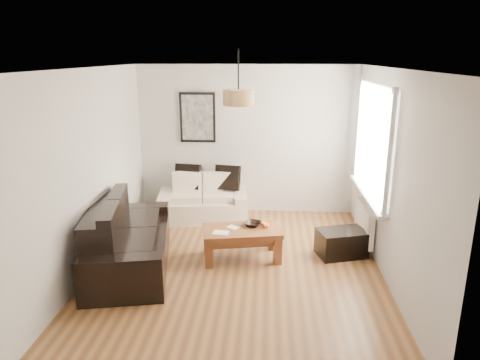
# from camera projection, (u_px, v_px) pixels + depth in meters

# --- Properties ---
(floor) EXTENTS (4.50, 4.50, 0.00)m
(floor) POSITION_uv_depth(u_px,v_px,m) (237.00, 267.00, 5.87)
(floor) COLOR brown
(floor) RESTS_ON ground
(ceiling) EXTENTS (3.80, 4.50, 0.00)m
(ceiling) POSITION_uv_depth(u_px,v_px,m) (237.00, 68.00, 5.15)
(ceiling) COLOR white
(ceiling) RESTS_ON floor
(wall_back) EXTENTS (3.80, 0.04, 2.60)m
(wall_back) POSITION_uv_depth(u_px,v_px,m) (246.00, 140.00, 7.66)
(wall_back) COLOR silver
(wall_back) RESTS_ON floor
(wall_front) EXTENTS (3.80, 0.04, 2.60)m
(wall_front) POSITION_uv_depth(u_px,v_px,m) (215.00, 251.00, 3.35)
(wall_front) COLOR silver
(wall_front) RESTS_ON floor
(wall_left) EXTENTS (0.04, 4.50, 2.60)m
(wall_left) POSITION_uv_depth(u_px,v_px,m) (90.00, 172.00, 5.63)
(wall_left) COLOR silver
(wall_left) RESTS_ON floor
(wall_right) EXTENTS (0.04, 4.50, 2.60)m
(wall_right) POSITION_uv_depth(u_px,v_px,m) (390.00, 177.00, 5.38)
(wall_right) COLOR silver
(wall_right) RESTS_ON floor
(window_bay) EXTENTS (0.14, 1.90, 1.60)m
(window_bay) POSITION_uv_depth(u_px,v_px,m) (374.00, 141.00, 6.07)
(window_bay) COLOR white
(window_bay) RESTS_ON wall_right
(radiator) EXTENTS (0.10, 0.90, 0.52)m
(radiator) POSITION_uv_depth(u_px,v_px,m) (364.00, 222.00, 6.41)
(radiator) COLOR white
(radiator) RESTS_ON wall_right
(poster) EXTENTS (0.62, 0.04, 0.87)m
(poster) POSITION_uv_depth(u_px,v_px,m) (198.00, 118.00, 7.58)
(poster) COLOR black
(poster) RESTS_ON wall_back
(pendant_shade) EXTENTS (0.40, 0.40, 0.20)m
(pendant_shade) POSITION_uv_depth(u_px,v_px,m) (238.00, 97.00, 5.54)
(pendant_shade) COLOR tan
(pendant_shade) RESTS_ON ceiling
(loveseat_cream) EXTENTS (1.59, 1.00, 0.74)m
(loveseat_cream) POSITION_uv_depth(u_px,v_px,m) (203.00, 198.00, 7.52)
(loveseat_cream) COLOR beige
(loveseat_cream) RESTS_ON floor
(sofa_leather) EXTENTS (1.33, 2.14, 0.86)m
(sofa_leather) POSITION_uv_depth(u_px,v_px,m) (129.00, 237.00, 5.77)
(sofa_leather) COLOR black
(sofa_leather) RESTS_ON floor
(coffee_table) EXTENTS (1.16, 0.77, 0.44)m
(coffee_table) POSITION_uv_depth(u_px,v_px,m) (242.00, 244.00, 6.08)
(coffee_table) COLOR brown
(coffee_table) RESTS_ON floor
(ottoman) EXTENTS (0.75, 0.59, 0.38)m
(ottoman) POSITION_uv_depth(u_px,v_px,m) (341.00, 243.00, 6.17)
(ottoman) COLOR black
(ottoman) RESTS_ON floor
(cushion_left) EXTENTS (0.46, 0.20, 0.44)m
(cushion_left) POSITION_uv_depth(u_px,v_px,m) (188.00, 176.00, 7.62)
(cushion_left) COLOR black
(cushion_left) RESTS_ON loveseat_cream
(cushion_right) EXTENTS (0.45, 0.21, 0.43)m
(cushion_right) POSITION_uv_depth(u_px,v_px,m) (228.00, 178.00, 7.57)
(cushion_right) COLOR black
(cushion_right) RESTS_ON loveseat_cream
(fruit_bowl) EXTENTS (0.31, 0.31, 0.06)m
(fruit_bowl) POSITION_uv_depth(u_px,v_px,m) (253.00, 224.00, 6.11)
(fruit_bowl) COLOR black
(fruit_bowl) RESTS_ON coffee_table
(orange_a) EXTENTS (0.08, 0.08, 0.07)m
(orange_a) POSITION_uv_depth(u_px,v_px,m) (265.00, 225.00, 6.03)
(orange_a) COLOR #E65413
(orange_a) RESTS_ON fruit_bowl
(orange_b) EXTENTS (0.08, 0.08, 0.07)m
(orange_b) POSITION_uv_depth(u_px,v_px,m) (267.00, 225.00, 6.04)
(orange_b) COLOR orange
(orange_b) RESTS_ON fruit_bowl
(orange_c) EXTENTS (0.08, 0.08, 0.07)m
(orange_c) POSITION_uv_depth(u_px,v_px,m) (263.00, 223.00, 6.11)
(orange_c) COLOR orange
(orange_c) RESTS_ON fruit_bowl
(papers) EXTENTS (0.23, 0.17, 0.01)m
(papers) POSITION_uv_depth(u_px,v_px,m) (221.00, 233.00, 5.89)
(papers) COLOR white
(papers) RESTS_ON coffee_table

